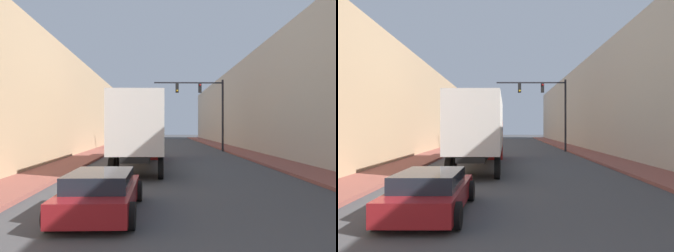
{
  "view_description": "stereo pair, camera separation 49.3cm",
  "coord_description": "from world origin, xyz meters",
  "views": [
    {
      "loc": [
        -1.03,
        -1.83,
        2.33
      ],
      "look_at": [
        -0.61,
        12.71,
        2.39
      ],
      "focal_mm": 35.0,
      "sensor_mm": 36.0,
      "label": 1
    },
    {
      "loc": [
        -0.54,
        -1.84,
        2.33
      ],
      "look_at": [
        -0.61,
        12.71,
        2.39
      ],
      "focal_mm": 35.0,
      "sensor_mm": 36.0,
      "label": 2
    }
  ],
  "objects": [
    {
      "name": "building_right",
      "position": [
        10.69,
        30.0,
        4.69
      ],
      "size": [
        6.0,
        80.0,
        9.39
      ],
      "color": "#BCB29E",
      "rests_on": "ground"
    },
    {
      "name": "sidewalk_right",
      "position": [
        6.51,
        30.0,
        0.07
      ],
      "size": [
        2.35,
        80.0,
        0.15
      ],
      "color": "brown",
      "rests_on": "ground"
    },
    {
      "name": "sedan_car",
      "position": [
        -2.57,
        7.07,
        0.57
      ],
      "size": [
        2.04,
        4.23,
        1.15
      ],
      "color": "maroon",
      "rests_on": "ground"
    },
    {
      "name": "building_left",
      "position": [
        -10.69,
        30.0,
        4.05
      ],
      "size": [
        6.0,
        80.0,
        8.1
      ],
      "color": "tan",
      "rests_on": "ground"
    },
    {
      "name": "semi_truck",
      "position": [
        -2.03,
        17.64,
        2.25
      ],
      "size": [
        2.48,
        12.03,
        3.97
      ],
      "color": "silver",
      "rests_on": "ground"
    },
    {
      "name": "sidewalk_left",
      "position": [
        -6.51,
        30.0,
        0.07
      ],
      "size": [
        2.35,
        80.0,
        0.15
      ],
      "color": "brown",
      "rests_on": "ground"
    },
    {
      "name": "traffic_signal_gantry",
      "position": [
        3.66,
        29.67,
        4.79
      ],
      "size": [
        6.73,
        0.35,
        6.94
      ],
      "color": "black",
      "rests_on": "ground"
    }
  ]
}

